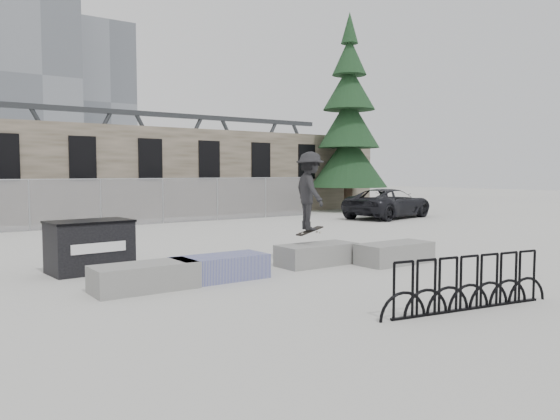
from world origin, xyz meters
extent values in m
plane|color=beige|center=(0.00, 0.00, 0.00)|extent=(120.00, 120.00, 0.00)
cube|color=brown|center=(0.00, 16.25, 2.25)|extent=(36.00, 2.50, 4.50)
cube|color=black|center=(-3.20, 14.98, 2.90)|extent=(1.20, 0.12, 2.00)
cube|color=black|center=(0.00, 14.98, 2.90)|extent=(1.20, 0.12, 2.00)
cube|color=black|center=(3.20, 14.98, 2.90)|extent=(1.20, 0.12, 2.00)
cube|color=black|center=(6.40, 14.98, 2.90)|extent=(1.20, 0.12, 2.00)
cube|color=black|center=(9.60, 14.98, 2.90)|extent=(1.20, 0.12, 2.00)
cube|color=black|center=(12.80, 14.98, 2.90)|extent=(1.20, 0.12, 2.00)
cube|color=black|center=(16.00, 14.98, 2.90)|extent=(1.20, 0.12, 2.00)
cylinder|color=gray|center=(-2.75, 12.50, 1.00)|extent=(0.06, 0.06, 2.00)
cylinder|color=gray|center=(0.00, 12.50, 1.00)|extent=(0.06, 0.06, 2.00)
cylinder|color=gray|center=(2.75, 12.50, 1.00)|extent=(0.06, 0.06, 2.00)
cylinder|color=gray|center=(5.50, 12.50, 1.00)|extent=(0.06, 0.06, 2.00)
cylinder|color=gray|center=(8.25, 12.50, 1.00)|extent=(0.06, 0.06, 2.00)
cylinder|color=gray|center=(11.00, 12.50, 1.00)|extent=(0.06, 0.06, 2.00)
cube|color=#99999E|center=(0.00, 12.50, 1.00)|extent=(22.00, 0.02, 2.00)
cylinder|color=gray|center=(0.00, 12.50, 2.00)|extent=(22.00, 0.04, 0.04)
cube|color=gray|center=(-3.08, -0.25, 0.26)|extent=(2.00, 0.90, 0.52)
cube|color=#2D471E|center=(-3.08, -0.25, 0.46)|extent=(1.76, 0.66, 0.10)
cube|color=#303891|center=(-1.39, -0.19, 0.26)|extent=(2.00, 0.90, 0.52)
cube|color=#2D471E|center=(-1.39, -0.19, 0.46)|extent=(1.76, 0.66, 0.10)
cube|color=gray|center=(1.47, 0.07, 0.26)|extent=(2.00, 0.90, 0.52)
cube|color=#2D471E|center=(1.47, 0.07, 0.46)|extent=(1.76, 0.66, 0.10)
cube|color=gray|center=(3.20, -0.89, 0.26)|extent=(2.00, 0.90, 0.52)
cube|color=#2D471E|center=(3.20, -0.89, 0.46)|extent=(1.76, 0.66, 0.10)
cube|color=black|center=(-3.38, 2.33, 0.57)|extent=(1.84, 1.20, 1.15)
cube|color=black|center=(-3.38, 2.33, 1.16)|extent=(1.89, 1.24, 0.05)
cube|color=white|center=(-3.33, 1.78, 0.62)|extent=(1.23, 0.12, 0.22)
cube|color=black|center=(0.74, -4.81, 0.02)|extent=(3.11, 0.60, 0.04)
torus|color=black|center=(-0.59, -4.58, 0.45)|extent=(0.89, 0.20, 0.89)
torus|color=black|center=(-0.14, -4.66, 0.45)|extent=(0.89, 0.20, 0.89)
torus|color=black|center=(0.30, -4.74, 0.45)|extent=(0.89, 0.20, 0.89)
torus|color=black|center=(0.74, -4.81, 0.45)|extent=(0.89, 0.20, 0.89)
torus|color=black|center=(1.19, -4.89, 0.45)|extent=(0.89, 0.20, 0.89)
torus|color=black|center=(1.63, -4.97, 0.45)|extent=(0.89, 0.20, 0.89)
torus|color=black|center=(2.07, -5.04, 0.45)|extent=(0.89, 0.20, 0.89)
cylinder|color=#38281E|center=(14.84, 13.59, 1.03)|extent=(0.50, 0.50, 2.06)
cone|color=black|center=(14.84, 13.59, 3.00)|extent=(4.54, 4.54, 3.20)
cone|color=black|center=(14.84, 13.59, 5.20)|extent=(3.58, 3.58, 3.00)
cone|color=black|center=(14.84, 13.59, 7.20)|extent=(3.02, 3.02, 2.60)
cone|color=black|center=(14.84, 13.59, 9.00)|extent=(1.99, 1.99, 2.20)
cone|color=black|center=(14.84, 13.59, 10.60)|extent=(1.00, 1.00, 1.80)
cube|color=slate|center=(12.00, 85.00, 17.00)|extent=(12.00, 12.00, 34.00)
cube|color=slate|center=(26.00, 95.00, 15.00)|extent=(10.00, 10.00, 30.00)
cube|color=#2D3033|center=(10.00, 55.00, 4.00)|extent=(70.00, 3.00, 1.20)
cube|color=#2D3033|center=(10.00, 55.00, 9.50)|extent=(70.00, 0.60, 0.60)
cube|color=gray|center=(40.00, 55.00, 2.00)|extent=(2.00, 3.00, 4.00)
imported|color=black|center=(13.11, 8.71, 0.73)|extent=(5.65, 3.50, 1.46)
imported|color=black|center=(1.41, 0.27, 1.82)|extent=(1.03, 1.40, 1.93)
cube|color=black|center=(1.41, 0.27, 0.83)|extent=(0.81, 0.31, 0.19)
cylinder|color=beige|center=(1.13, 0.20, 0.78)|extent=(0.06, 0.03, 0.06)
cylinder|color=beige|center=(1.13, 0.34, 0.78)|extent=(0.06, 0.03, 0.06)
cylinder|color=beige|center=(1.69, 0.20, 0.78)|extent=(0.06, 0.03, 0.06)
cylinder|color=beige|center=(1.69, 0.34, 0.78)|extent=(0.06, 0.03, 0.06)
camera|label=1|loc=(-6.97, -10.29, 2.29)|focal=35.00mm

